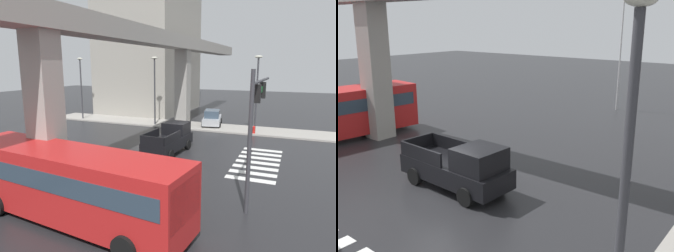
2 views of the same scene
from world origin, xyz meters
TOP-DOWN VIEW (x-y plane):
  - ground_plane at (0.00, 0.00)m, footprint 120.00×120.00m
  - crosswalk_stripes at (-0.00, -5.12)m, footprint 7.15×2.80m
  - elevated_overpass at (0.00, 3.68)m, footprint 57.47×1.86m
  - sidewalk_east at (10.03, 2.00)m, footprint 4.00×36.00m
  - pickup_truck at (0.05, 1.20)m, footprint 5.17×2.24m
  - city_bus at (-10.85, 1.17)m, footprint 3.55×10.99m
  - sedan_silver at (11.09, 0.96)m, footprint 4.55×2.54m
  - traffic_signal_mast at (-5.71, -5.55)m, footprint 6.49×0.32m
  - street_lamp_near_corner at (8.83, -3.76)m, footprint 0.44×0.70m
  - street_lamp_mid_block at (8.83, 6.63)m, footprint 0.44×0.70m
  - street_lamp_far_north at (8.83, 16.17)m, footprint 0.44×0.70m
  - fire_hydrant at (8.43, -3.75)m, footprint 0.24×0.24m

SIDE VIEW (x-z plane):
  - ground_plane at x=0.00m, z-range 0.00..0.00m
  - crosswalk_stripes at x=0.00m, z-range 0.00..0.01m
  - sidewalk_east at x=10.03m, z-range 0.00..0.15m
  - fire_hydrant at x=8.43m, z-range 0.01..0.86m
  - sedan_silver at x=11.09m, z-range -0.01..1.71m
  - pickup_truck at x=0.05m, z-range -0.05..2.03m
  - city_bus at x=-10.85m, z-range 0.23..3.22m
  - traffic_signal_mast at x=-5.71m, z-range 1.29..7.49m
  - street_lamp_near_corner at x=8.83m, z-range 0.94..8.18m
  - street_lamp_mid_block at x=8.83m, z-range 0.94..8.18m
  - street_lamp_far_north at x=8.83m, z-range 0.94..8.18m
  - elevated_overpass at x=0.00m, z-range 3.17..12.29m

